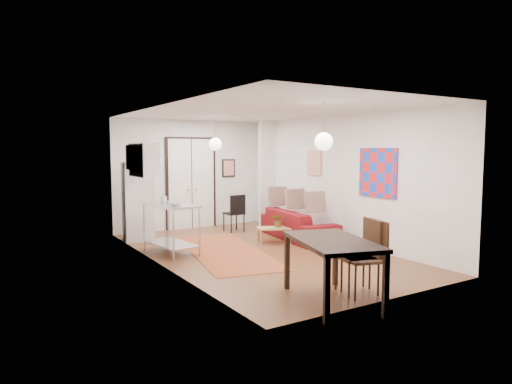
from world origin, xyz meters
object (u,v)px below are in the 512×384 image
coffee_table (275,229)px  black_side_chair (232,209)px  dining_chair_near (352,249)px  sofa (299,224)px  fridge (138,201)px  kitchen_counter (171,221)px  dining_table (332,246)px  dining_chair_far (358,250)px

coffee_table → black_side_chair: bearing=93.5°
dining_chair_near → black_side_chair: dining_chair_near is taller
sofa → fridge: fridge is taller
sofa → kitchen_counter: (-3.16, 0.12, 0.33)m
dining_table → dining_chair_far: dining_chair_far is taller
sofa → coffee_table: (-0.75, -0.09, -0.04)m
fridge → dining_chair_far: 5.82m
dining_chair_near → black_side_chair: 5.47m
coffee_table → dining_chair_far: dining_chair_far is taller
dining_chair_near → black_side_chair: bearing=-172.8°
fridge → dining_chair_far: size_ratio=1.68×
sofa → kitchen_counter: kitchen_counter is taller
dining_chair_near → black_side_chair: size_ratio=1.13×
dining_table → black_side_chair: black_side_chair is taller
sofa → dining_chair_near: 4.07m
coffee_table → dining_table: dining_table is taller
dining_chair_far → coffee_table: bearing=-178.7°
kitchen_counter → black_side_chair: (2.30, 1.61, -0.11)m
dining_table → fridge: bearing=99.5°
dining_chair_far → black_side_chair: dining_chair_far is taller
kitchen_counter → coffee_table: bearing=-13.1°
dining_chair_far → black_side_chair: size_ratio=1.13×
fridge → sofa: bearing=-20.6°
coffee_table → fridge: (-2.58, 1.90, 0.62)m
sofa → black_side_chair: bearing=34.4°
sofa → dining_table: size_ratio=1.31×
sofa → black_side_chair: black_side_chair is taller
sofa → kitchen_counter: size_ratio=1.67×
kitchen_counter → dining_chair_far: bearing=-78.3°
sofa → coffee_table: 0.75m
coffee_table → dining_chair_far: bearing=-105.4°
dining_chair_near → dining_chair_far: 0.13m
sofa → dining_table: dining_table is taller
coffee_table → dining_chair_near: bearing=-105.9°
sofa → fridge: size_ratio=1.28×
sofa → dining_table: 4.58m
dining_table → dining_chair_near: 0.66m
sofa → fridge: (-3.32, 1.81, 0.58)m
dining_table → dining_chair_far: size_ratio=1.64×
kitchen_counter → dining_chair_near: 4.03m
sofa → dining_chair_far: 4.19m
kitchen_counter → dining_table: bearing=-86.8°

